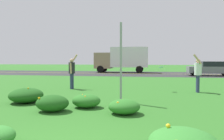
{
  "coord_description": "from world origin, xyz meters",
  "views": [
    {
      "loc": [
        1.62,
        -2.33,
        1.59
      ],
      "look_at": [
        0.11,
        6.55,
        1.17
      ],
      "focal_mm": 34.51,
      "sensor_mm": 36.0,
      "label": 1
    }
  ],
  "objects_px": {
    "person_catcher_white_shirt": "(198,72)",
    "car_gray_center_left": "(211,68)",
    "frisbee_pale_blue": "(161,67)",
    "person_thrower_dark_shirt": "(72,71)",
    "sign_post_near_path": "(121,63)",
    "box_truck_tan": "(123,58)"
  },
  "relations": [
    {
      "from": "sign_post_near_path",
      "to": "person_catcher_white_shirt",
      "type": "xyz_separation_m",
      "value": [
        3.41,
        3.09,
        -0.5
      ]
    },
    {
      "from": "person_catcher_white_shirt",
      "to": "person_thrower_dark_shirt",
      "type": "bearing_deg",
      "value": 178.46
    },
    {
      "from": "person_catcher_white_shirt",
      "to": "frisbee_pale_blue",
      "type": "relative_size",
      "value": 7.64
    },
    {
      "from": "person_thrower_dark_shirt",
      "to": "car_gray_center_left",
      "type": "relative_size",
      "value": 0.43
    },
    {
      "from": "car_gray_center_left",
      "to": "frisbee_pale_blue",
      "type": "bearing_deg",
      "value": -115.34
    },
    {
      "from": "frisbee_pale_blue",
      "to": "car_gray_center_left",
      "type": "relative_size",
      "value": 0.05
    },
    {
      "from": "person_thrower_dark_shirt",
      "to": "car_gray_center_left",
      "type": "bearing_deg",
      "value": 48.67
    },
    {
      "from": "frisbee_pale_blue",
      "to": "car_gray_center_left",
      "type": "distance_m",
      "value": 13.12
    },
    {
      "from": "car_gray_center_left",
      "to": "person_catcher_white_shirt",
      "type": "bearing_deg",
      "value": -107.81
    },
    {
      "from": "sign_post_near_path",
      "to": "frisbee_pale_blue",
      "type": "relative_size",
      "value": 12.08
    },
    {
      "from": "person_catcher_white_shirt",
      "to": "frisbee_pale_blue",
      "type": "bearing_deg",
      "value": 175.0
    },
    {
      "from": "person_thrower_dark_shirt",
      "to": "sign_post_near_path",
      "type": "bearing_deg",
      "value": -46.16
    },
    {
      "from": "sign_post_near_path",
      "to": "car_gray_center_left",
      "type": "relative_size",
      "value": 0.66
    },
    {
      "from": "person_thrower_dark_shirt",
      "to": "person_catcher_white_shirt",
      "type": "height_order",
      "value": "person_thrower_dark_shirt"
    },
    {
      "from": "sign_post_near_path",
      "to": "person_thrower_dark_shirt",
      "type": "bearing_deg",
      "value": 133.84
    },
    {
      "from": "box_truck_tan",
      "to": "frisbee_pale_blue",
      "type": "bearing_deg",
      "value": -76.28
    },
    {
      "from": "person_thrower_dark_shirt",
      "to": "car_gray_center_left",
      "type": "distance_m",
      "value": 15.76
    },
    {
      "from": "person_catcher_white_shirt",
      "to": "box_truck_tan",
      "type": "xyz_separation_m",
      "value": [
        -5.68,
        16.23,
        0.81
      ]
    },
    {
      "from": "frisbee_pale_blue",
      "to": "sign_post_near_path",
      "type": "bearing_deg",
      "value": -117.02
    },
    {
      "from": "sign_post_near_path",
      "to": "box_truck_tan",
      "type": "distance_m",
      "value": 19.46
    },
    {
      "from": "person_catcher_white_shirt",
      "to": "frisbee_pale_blue",
      "type": "distance_m",
      "value": 1.78
    },
    {
      "from": "person_catcher_white_shirt",
      "to": "car_gray_center_left",
      "type": "height_order",
      "value": "person_catcher_white_shirt"
    }
  ]
}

